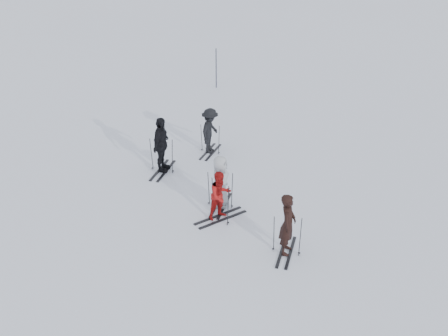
{
  "coord_description": "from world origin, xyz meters",
  "views": [
    {
      "loc": [
        4.77,
        -14.42,
        9.37
      ],
      "look_at": [
        0.0,
        1.0,
        1.0
      ],
      "focal_mm": 45.0,
      "sensor_mm": 36.0,
      "label": 1
    }
  ],
  "objects_px": {
    "skier_uphill_far": "(210,131)",
    "skier_uphill_left": "(161,145)",
    "skier_red": "(220,196)",
    "skier_grey": "(220,182)",
    "skier_near_dark": "(288,225)",
    "piste_marker": "(216,68)"
  },
  "relations": [
    {
      "from": "skier_grey",
      "to": "skier_uphill_far",
      "type": "relative_size",
      "value": 0.99
    },
    {
      "from": "skier_near_dark",
      "to": "skier_grey",
      "type": "xyz_separation_m",
      "value": [
        -2.52,
        1.86,
        -0.05
      ]
    },
    {
      "from": "skier_near_dark",
      "to": "skier_grey",
      "type": "relative_size",
      "value": 1.06
    },
    {
      "from": "skier_grey",
      "to": "skier_uphill_left",
      "type": "bearing_deg",
      "value": 55.28
    },
    {
      "from": "skier_red",
      "to": "piste_marker",
      "type": "distance_m",
      "value": 12.19
    },
    {
      "from": "skier_uphill_left",
      "to": "piste_marker",
      "type": "bearing_deg",
      "value": 4.64
    },
    {
      "from": "piste_marker",
      "to": "skier_near_dark",
      "type": "bearing_deg",
      "value": -64.12
    },
    {
      "from": "skier_red",
      "to": "skier_grey",
      "type": "distance_m",
      "value": 0.74
    },
    {
      "from": "skier_uphill_left",
      "to": "skier_uphill_far",
      "type": "relative_size",
      "value": 1.15
    },
    {
      "from": "piste_marker",
      "to": "skier_uphill_left",
      "type": "bearing_deg",
      "value": -84.19
    },
    {
      "from": "skier_grey",
      "to": "skier_uphill_far",
      "type": "bearing_deg",
      "value": 20.33
    },
    {
      "from": "skier_uphill_far",
      "to": "piste_marker",
      "type": "xyz_separation_m",
      "value": [
        -2.08,
        7.19,
        0.12
      ]
    },
    {
      "from": "skier_grey",
      "to": "skier_red",
      "type": "bearing_deg",
      "value": -165.13
    },
    {
      "from": "skier_red",
      "to": "skier_uphill_far",
      "type": "distance_m",
      "value": 4.71
    },
    {
      "from": "skier_near_dark",
      "to": "skier_red",
      "type": "relative_size",
      "value": 1.17
    },
    {
      "from": "skier_near_dark",
      "to": "skier_red",
      "type": "distance_m",
      "value": 2.58
    },
    {
      "from": "skier_grey",
      "to": "skier_uphill_left",
      "type": "distance_m",
      "value": 3.2
    },
    {
      "from": "skier_red",
      "to": "skier_grey",
      "type": "height_order",
      "value": "skier_grey"
    },
    {
      "from": "skier_near_dark",
      "to": "piste_marker",
      "type": "height_order",
      "value": "piste_marker"
    },
    {
      "from": "skier_near_dark",
      "to": "piste_marker",
      "type": "relative_size",
      "value": 0.92
    },
    {
      "from": "skier_uphill_left",
      "to": "skier_uphill_far",
      "type": "height_order",
      "value": "skier_uphill_left"
    },
    {
      "from": "skier_uphill_far",
      "to": "skier_uphill_left",
      "type": "bearing_deg",
      "value": 152.87
    }
  ]
}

